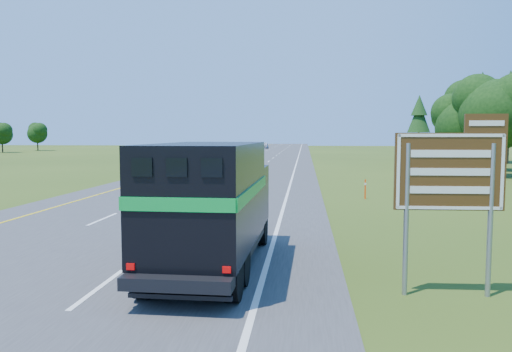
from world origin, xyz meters
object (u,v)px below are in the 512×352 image
object	(u,v)px
horse_truck	(212,202)
far_car	(264,145)
white_suv	(224,156)
exit_sign	(451,179)

from	to	relation	value
horse_truck	far_car	world-z (taller)	horse_truck
white_suv	far_car	xyz separation A→B (m)	(0.17, 60.83, 0.03)
white_suv	far_car	distance (m)	60.83
white_suv	horse_truck	bearing A→B (deg)	-82.18
horse_truck	far_car	xyz separation A→B (m)	(-7.65, 111.06, -0.95)
white_suv	exit_sign	bearing A→B (deg)	-76.56
horse_truck	far_car	size ratio (longest dim) A/B	1.57
horse_truck	exit_sign	size ratio (longest dim) A/B	1.87
exit_sign	far_car	bearing A→B (deg)	94.87
horse_truck	far_car	bearing A→B (deg)	95.13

